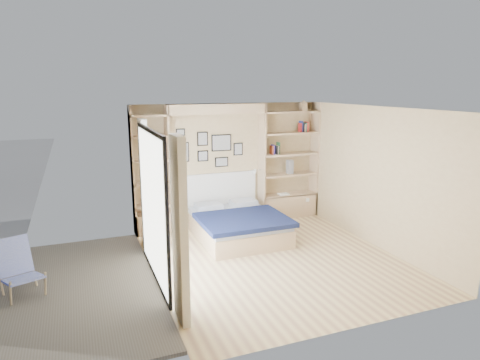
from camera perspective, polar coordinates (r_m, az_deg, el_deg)
name	(u,v)px	position (r m, az deg, el deg)	size (l,w,h in m)	color
ground	(274,259)	(7.32, 4.49, -10.45)	(4.50, 4.50, 0.00)	#DFC689
room_shell	(222,180)	(8.20, -2.43, -0.01)	(4.50, 4.50, 4.50)	tan
bed	(237,224)	(8.20, -0.38, -5.90)	(1.60, 2.02, 1.07)	tan
photo_gallery	(207,148)	(8.74, -4.37, 4.26)	(1.48, 0.02, 0.82)	black
reading_lamps	(218,174)	(8.67, -2.92, 0.83)	(1.92, 0.12, 0.15)	silver
shelf_decor	(284,140)	(9.21, 5.92, 5.33)	(3.48, 0.23, 2.03)	#96361B
deck	(38,296)	(6.72, -25.31, -13.85)	(3.20, 4.00, 0.05)	#655A4A
deck_chair	(19,268)	(6.79, -27.41, -10.40)	(0.70, 0.88, 0.78)	tan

